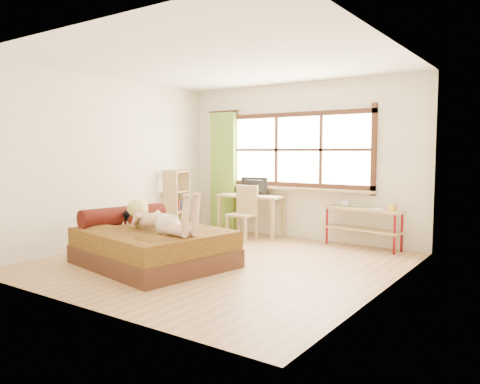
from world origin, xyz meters
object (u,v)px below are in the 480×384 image
Objects in this scene: bookshelf at (177,201)px; desk at (251,200)px; bed at (152,245)px; kitten at (122,216)px; woman at (158,209)px; chair at (244,210)px; pipe_shelf at (364,219)px.

desk is at bearing 10.11° from bookshelf.
kitten is at bearing -177.04° from bed.
woman is 1.44× the size of chair.
woman is 4.67× the size of kitten.
pipe_shelf is at bearing 0.15° from desk.
bed is at bearing 2.96° from kitten.
chair reaches higher than bed.
woman is at bearing 0.89° from kitten.
bookshelf reaches higher than kitten.
bed is 7.54× the size of kitten.
bookshelf is at bearing 120.60° from kitten.
chair is at bearing -78.50° from desk.
chair is 2.01m from pipe_shelf.
pipe_shelf is at bearing 55.00° from kitten.
kitten is 3.70m from pipe_shelf.
bed is 1.78× the size of desk.
bed is 0.76m from kitten.
kitten is at bearing -179.11° from woman.
bookshelf is (-1.29, -0.56, -0.05)m from desk.
bookshelf is (-3.34, -0.68, 0.13)m from pipe_shelf.
pipe_shelf is (2.65, 2.59, -0.13)m from kitten.
bed is at bearing -118.36° from pipe_shelf.
bookshelf is at bearing -175.20° from chair.
chair is at bearing 100.18° from bed.
bed is at bearing -93.64° from chair.
pipe_shelf is (2.05, 0.12, -0.18)m from desk.
bookshelf reaches higher than chair.
bed is 3.33m from pipe_shelf.
bookshelf reaches higher than desk.
bed is 2.45m from bookshelf.
woman reaches higher than chair.
chair reaches higher than pipe_shelf.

